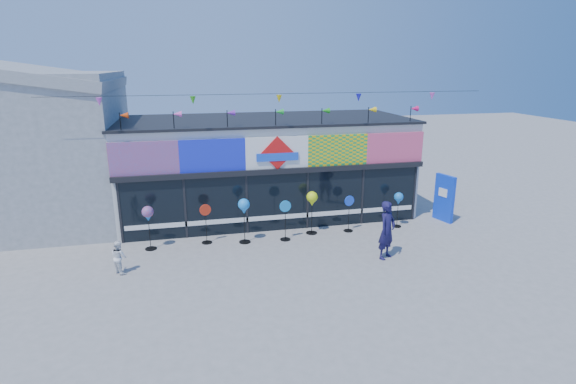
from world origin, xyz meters
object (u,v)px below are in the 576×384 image
object	(u,v)px
spinner_3	(285,219)
child	(119,257)
spinner_5	(349,213)
spinner_6	(399,199)
spinner_2	(244,208)
spinner_0	(148,215)
blue_sign	(444,198)
adult_man	(387,230)
spinner_1	(206,223)
spinner_4	(312,200)

from	to	relation	value
spinner_3	child	distance (m)	5.85
spinner_5	spinner_6	distance (m)	2.12
spinner_2	spinner_0	bearing A→B (deg)	178.02
blue_sign	adult_man	xyz separation A→B (m)	(-3.93, -2.96, 0.01)
spinner_5	child	distance (m)	8.46
spinner_3	spinner_6	size ratio (longest dim) A/B	1.07
spinner_0	spinner_2	distance (m)	3.33
spinner_1	spinner_3	bearing A→B (deg)	-6.94
child	spinner_0	bearing A→B (deg)	-64.17
blue_sign	spinner_5	bearing A→B (deg)	168.71
child	spinner_6	bearing A→B (deg)	-118.69
spinner_4	spinner_6	bearing A→B (deg)	-0.78
spinner_5	spinner_1	bearing A→B (deg)	179.86
spinner_1	child	distance (m)	3.36
spinner_5	spinner_0	bearing A→B (deg)	-179.02
spinner_4	adult_man	distance (m)	3.31
blue_sign	child	world-z (taller)	blue_sign
spinner_0	spinner_4	distance (m)	5.97
spinner_4	adult_man	world-z (taller)	adult_man
spinner_2	spinner_5	size ratio (longest dim) A/B	1.16
spinner_4	blue_sign	bearing A→B (deg)	2.11
blue_sign	child	xyz separation A→B (m)	(-12.52, -2.16, -0.45)
spinner_0	adult_man	distance (m)	8.19
spinner_5	blue_sign	bearing A→B (deg)	4.03
spinner_0	spinner_2	bearing A→B (deg)	-1.98
blue_sign	spinner_2	xyz separation A→B (m)	(-8.38, -0.54, 0.36)
spinner_2	adult_man	world-z (taller)	adult_man
spinner_0	spinner_3	world-z (taller)	spinner_0
blue_sign	spinner_3	xyz separation A→B (m)	(-6.88, -0.64, -0.17)
spinner_3	spinner_5	size ratio (longest dim) A/B	1.06
spinner_3	adult_man	bearing A→B (deg)	-38.25
child	blue_sign	bearing A→B (deg)	-119.33
spinner_0	adult_man	bearing A→B (deg)	-18.03
spinner_1	spinner_5	distance (m)	5.47
spinner_1	spinner_2	bearing A→B (deg)	-10.68
spinner_4	spinner_5	distance (m)	1.58
spinner_0	spinner_2	size ratio (longest dim) A/B	0.95
spinner_0	spinner_4	size ratio (longest dim) A/B	0.95
blue_sign	spinner_5	size ratio (longest dim) A/B	1.35
spinner_5	child	xyz separation A→B (m)	(-8.25, -1.86, -0.23)
spinner_1	adult_man	world-z (taller)	adult_man
spinner_3	spinner_0	bearing A→B (deg)	177.54
spinner_0	spinner_4	world-z (taller)	spinner_4
spinner_4	spinner_0	bearing A→B (deg)	-177.91
blue_sign	spinner_4	bearing A→B (deg)	166.79
blue_sign	spinner_5	xyz separation A→B (m)	(-4.27, -0.30, -0.22)
adult_man	child	world-z (taller)	adult_man
spinner_2	spinner_3	bearing A→B (deg)	-3.50
spinner_4	spinner_5	xyz separation A→B (m)	(1.47, -0.09, -0.58)
spinner_1	spinner_6	distance (m)	7.57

